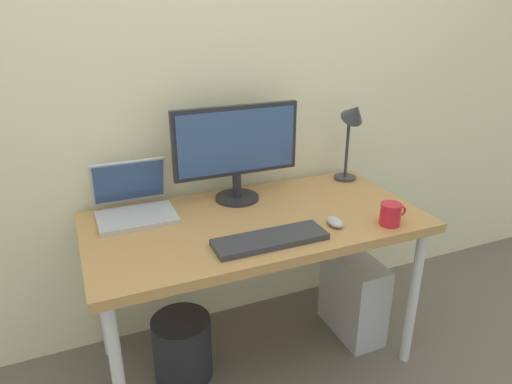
# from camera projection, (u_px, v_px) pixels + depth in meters

# --- Properties ---
(ground_plane) EXTENTS (6.00, 6.00, 0.00)m
(ground_plane) POSITION_uv_depth(u_px,v_px,m) (256.00, 355.00, 2.23)
(ground_plane) COLOR #665B51
(back_wall) EXTENTS (4.40, 0.04, 2.60)m
(back_wall) POSITION_uv_depth(u_px,v_px,m) (220.00, 68.00, 2.08)
(back_wall) COLOR beige
(back_wall) RESTS_ON ground_plane
(desk) EXTENTS (1.41, 0.71, 0.73)m
(desk) POSITION_uv_depth(u_px,v_px,m) (256.00, 232.00, 1.97)
(desk) COLOR #B7844C
(desk) RESTS_ON ground_plane
(monitor) EXTENTS (0.58, 0.20, 0.44)m
(monitor) POSITION_uv_depth(u_px,v_px,m) (236.00, 147.00, 2.04)
(monitor) COLOR #232328
(monitor) RESTS_ON desk
(laptop) EXTENTS (0.32, 0.28, 0.22)m
(laptop) POSITION_uv_depth(u_px,v_px,m) (134.00, 202.00, 1.97)
(laptop) COLOR #B2B2B7
(laptop) RESTS_ON desk
(desk_lamp) EXTENTS (0.11, 0.16, 0.42)m
(desk_lamp) POSITION_uv_depth(u_px,v_px,m) (353.00, 124.00, 2.24)
(desk_lamp) COLOR #333338
(desk_lamp) RESTS_ON desk
(keyboard) EXTENTS (0.44, 0.14, 0.02)m
(keyboard) POSITION_uv_depth(u_px,v_px,m) (270.00, 239.00, 1.75)
(keyboard) COLOR #333338
(keyboard) RESTS_ON desk
(mouse) EXTENTS (0.06, 0.09, 0.03)m
(mouse) POSITION_uv_depth(u_px,v_px,m) (335.00, 222.00, 1.88)
(mouse) COLOR #B2B2B7
(mouse) RESTS_ON desk
(coffee_mug) EXTENTS (0.12, 0.08, 0.09)m
(coffee_mug) POSITION_uv_depth(u_px,v_px,m) (391.00, 214.00, 1.88)
(coffee_mug) COLOR red
(coffee_mug) RESTS_ON desk
(computer_tower) EXTENTS (0.18, 0.36, 0.42)m
(computer_tower) POSITION_uv_depth(u_px,v_px,m) (353.00, 296.00, 2.32)
(computer_tower) COLOR #B2B2B7
(computer_tower) RESTS_ON ground_plane
(wastebasket) EXTENTS (0.26, 0.26, 0.30)m
(wastebasket) POSITION_uv_depth(u_px,v_px,m) (182.00, 348.00, 2.06)
(wastebasket) COLOR #232328
(wastebasket) RESTS_ON ground_plane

